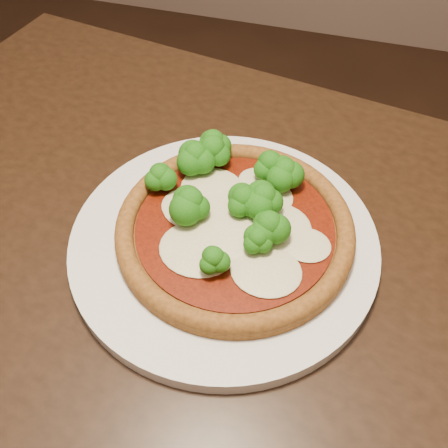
# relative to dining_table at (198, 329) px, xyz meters

# --- Properties ---
(dining_table) EXTENTS (1.19, 0.98, 0.75)m
(dining_table) POSITION_rel_dining_table_xyz_m (0.00, 0.00, 0.00)
(dining_table) COLOR black
(dining_table) RESTS_ON floor
(plate) EXTENTS (0.35, 0.35, 0.02)m
(plate) POSITION_rel_dining_table_xyz_m (0.02, 0.06, 0.11)
(plate) COLOR silver
(plate) RESTS_ON dining_table
(pizza) EXTENTS (0.27, 0.27, 0.06)m
(pizza) POSITION_rel_dining_table_xyz_m (0.02, 0.08, 0.14)
(pizza) COLOR brown
(pizza) RESTS_ON plate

